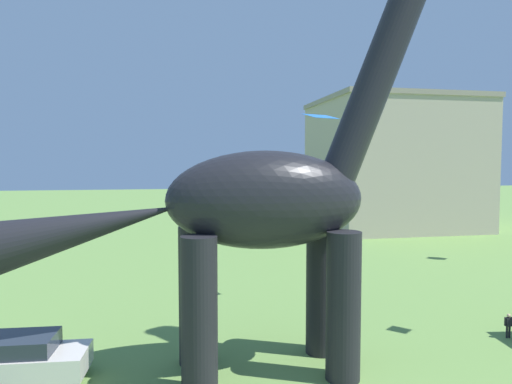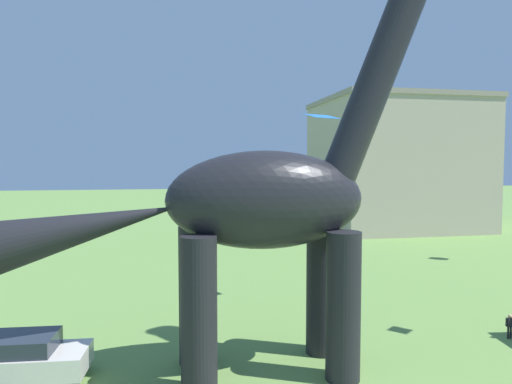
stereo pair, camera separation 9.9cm
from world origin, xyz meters
TOP-DOWN VIEW (x-y plane):
  - dinosaur_sculpture at (-1.34, 5.48)m, footprint 15.26×3.23m
  - parked_sedan_left at (-9.14, 6.07)m, footprint 4.32×2.07m
  - person_vendor_side at (8.86, 6.40)m, footprint 0.37×0.16m
  - kite_far_left at (3.02, 12.41)m, footprint 1.82×1.56m
  - background_building_block at (19.85, 36.82)m, footprint 16.05×13.99m

SIDE VIEW (x-z plane):
  - person_vendor_side at x=8.86m, z-range 0.10..1.08m
  - parked_sedan_left at x=-9.14m, z-range 0.03..1.58m
  - dinosaur_sculpture at x=-1.34m, z-range -2.21..13.75m
  - background_building_block at x=19.85m, z-range 0.01..13.95m
  - kite_far_left at x=3.02m, z-range 9.14..9.44m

